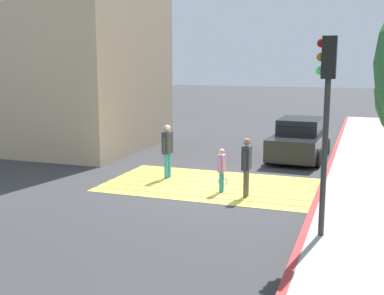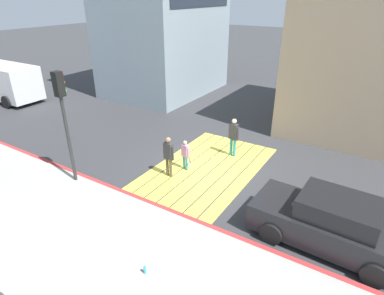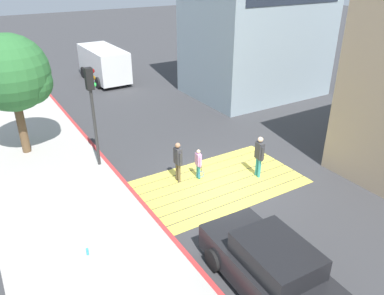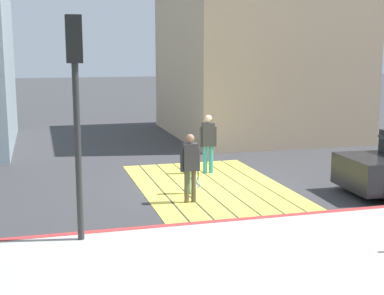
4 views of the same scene
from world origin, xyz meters
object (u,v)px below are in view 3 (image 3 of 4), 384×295
Objects in this scene: street_tree at (14,75)px; water_bottle at (87,252)px; pedestrian_adult_lead at (178,159)px; traffic_light_corner at (92,98)px; pedestrian_child_with_racket at (199,163)px; pedestrian_adult_trailing at (259,154)px; van_down_street at (104,63)px; car_parked_near_curb at (271,269)px.

street_tree reaches higher than water_bottle.
traffic_light_corner is at bearing 129.25° from pedestrian_adult_lead.
pedestrian_adult_lead is 1.30× the size of pedestrian_child_with_racket.
street_tree is 8.67m from water_bottle.
street_tree is at bearing 129.33° from pedestrian_adult_lead.
pedestrian_adult_lead is at bearing 155.14° from pedestrian_adult_trailing.
traffic_light_corner reaches higher than van_down_street.
van_down_street is 4.06× the size of pedestrian_child_with_racket.
pedestrian_adult_lead is at bearing -50.67° from street_tree.
pedestrian_adult_trailing is 2.42m from pedestrian_child_with_racket.
pedestrian_child_with_racket is (0.78, -0.25, -0.25)m from pedestrian_adult_lead.
pedestrian_child_with_racket is (1.46, 5.82, -0.01)m from car_parked_near_curb.
water_bottle is (-2.15, -5.16, -2.81)m from traffic_light_corner.
water_bottle is 0.13× the size of pedestrian_adult_trailing.
street_tree is at bearing -126.29° from van_down_street.
pedestrian_adult_trailing reaches higher than water_bottle.
water_bottle is at bearing 135.41° from car_parked_near_curb.
traffic_light_corner is 2.42× the size of pedestrian_adult_trailing.
street_tree reaches higher than pedestrian_child_with_racket.
traffic_light_corner is 2.54× the size of pedestrian_adult_lead.
van_down_street is 11.98m from street_tree.
car_parked_near_curb is at bearing -104.04° from pedestrian_child_with_racket.
traffic_light_corner is at bearing 135.23° from pedestrian_child_with_racket.
pedestrian_adult_trailing is at bearing -38.46° from traffic_light_corner.
pedestrian_child_with_racket reaches higher than water_bottle.
water_bottle is at bearing -88.81° from street_tree.
pedestrian_child_with_racket is (5.35, -5.82, -2.91)m from street_tree.
traffic_light_corner is (-1.58, 8.83, 2.30)m from car_parked_near_curb.
pedestrian_adult_lead reaches higher than water_bottle.
car_parked_near_curb is 1.03× the size of traffic_light_corner.
van_down_street reaches higher than pedestrian_adult_trailing.
van_down_street is 2.98× the size of pedestrian_adult_trailing.
car_parked_near_curb is at bearing -44.59° from water_bottle.
water_bottle is (-3.72, 3.67, -0.50)m from car_parked_near_curb.
pedestrian_adult_lead is at bearing -99.02° from van_down_street.
van_down_street reaches higher than car_parked_near_curb.
traffic_light_corner is at bearing 67.40° from water_bottle.
van_down_street is at bearing 53.71° from street_tree.
car_parked_near_curb is at bearing -96.31° from pedestrian_adult_lead.
car_parked_near_curb is at bearing -98.25° from van_down_street.
street_tree reaches higher than van_down_street.
van_down_street is (3.06, 21.11, 0.54)m from car_parked_near_curb.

